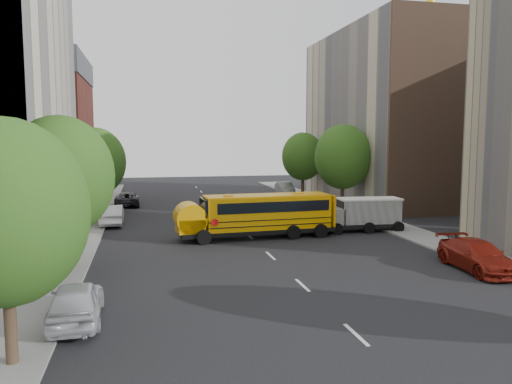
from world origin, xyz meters
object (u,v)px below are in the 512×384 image
object	(u,v)px
street_tree_1	(60,176)
parked_car_2	(127,199)
parked_car_1	(112,215)
parked_car_4	(314,199)
school_bus	(256,213)
street_tree_4	(343,157)
parked_car_0	(76,302)
street_tree_5	(303,156)
safari_truck	(363,214)
street_tree_0	(4,213)
street_tree_2	(95,162)
parked_car_3	(477,256)
parked_car_5	(285,188)

from	to	relation	value
street_tree_1	parked_car_2	bearing A→B (deg)	85.19
parked_car_1	parked_car_4	size ratio (longest dim) A/B	1.18
school_bus	street_tree_4	bearing A→B (deg)	41.26
parked_car_0	street_tree_5	bearing A→B (deg)	-121.12
safari_truck	parked_car_0	distance (m)	23.38
street_tree_0	parked_car_1	distance (m)	25.20
street_tree_0	street_tree_4	distance (m)	35.61
street_tree_2	parked_car_1	world-z (taller)	street_tree_2
street_tree_0	street_tree_1	size ratio (longest dim) A/B	0.94
street_tree_1	parked_car_3	size ratio (longest dim) A/B	1.49
safari_truck	parked_car_2	distance (m)	25.02
school_bus	parked_car_2	distance (m)	20.84
safari_truck	parked_car_5	distance (m)	24.57
safari_truck	school_bus	bearing A→B (deg)	-171.26
street_tree_4	school_bus	world-z (taller)	street_tree_4
parked_car_4	parked_car_5	xyz separation A→B (m)	(0.00, 10.87, 0.07)
parked_car_5	street_tree_2	bearing A→B (deg)	-141.87
school_bus	parked_car_2	bearing A→B (deg)	112.47
street_tree_0	parked_car_5	xyz separation A→B (m)	(20.60, 42.64, -3.88)
street_tree_4	parked_car_5	size ratio (longest dim) A/B	1.76
parked_car_1	parked_car_3	bearing A→B (deg)	135.85
school_bus	parked_car_3	xyz separation A→B (m)	(9.28, -10.84, -0.92)
school_bus	parked_car_5	world-z (taller)	school_bus
school_bus	parked_car_4	xyz separation A→B (m)	(9.28, 14.36, -0.99)
parked_car_0	parked_car_1	size ratio (longest dim) A/B	0.96
parked_car_2	parked_car_3	xyz separation A→B (m)	(18.40, -29.55, 0.06)
parked_car_4	school_bus	bearing A→B (deg)	-123.92
safari_truck	street_tree_5	bearing A→B (deg)	87.53
parked_car_5	school_bus	bearing A→B (deg)	-107.45
street_tree_1	parked_car_2	distance (m)	26.55
street_tree_5	school_bus	world-z (taller)	street_tree_5
school_bus	parked_car_2	size ratio (longest dim) A/B	2.12
parked_car_0	street_tree_4	bearing A→B (deg)	-131.68
school_bus	street_tree_2	bearing A→B (deg)	133.38
street_tree_4	parked_car_2	bearing A→B (deg)	157.70
street_tree_4	street_tree_0	bearing A→B (deg)	-128.16
street_tree_0	safari_truck	bearing A→B (deg)	42.79
safari_truck	parked_car_1	size ratio (longest dim) A/B	1.22
street_tree_4	parked_car_2	size ratio (longest dim) A/B	1.58
street_tree_0	school_bus	world-z (taller)	street_tree_0
street_tree_1	parked_car_3	distance (m)	21.30
street_tree_4	school_bus	distance (m)	15.42
street_tree_5	parked_car_0	xyz separation A→B (m)	(-20.60, -36.63, -3.92)
street_tree_0	safari_truck	xyz separation A→B (m)	(19.55, 18.10, -3.35)
street_tree_0	street_tree_4	xyz separation A→B (m)	(22.00, 28.00, 0.43)
school_bus	parked_car_3	size ratio (longest dim) A/B	2.04
parked_car_4	street_tree_0	bearing A→B (deg)	-124.03
parked_car_4	parked_car_3	bearing A→B (deg)	-91.07
street_tree_2	parked_car_4	bearing A→B (deg)	10.37
street_tree_4	parked_car_3	bearing A→B (deg)	-93.74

